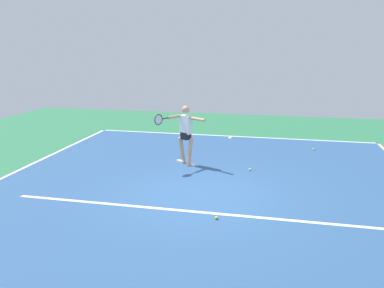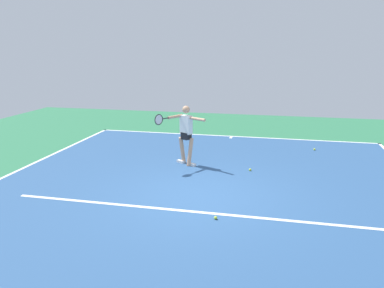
# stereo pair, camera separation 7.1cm
# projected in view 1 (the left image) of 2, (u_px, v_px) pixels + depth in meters

# --- Properties ---
(ground_plane) EXTENTS (22.23, 22.23, 0.00)m
(ground_plane) POSITION_uv_depth(u_px,v_px,m) (200.00, 195.00, 8.57)
(ground_plane) COLOR #2D754C
(court_surface) EXTENTS (10.48, 12.28, 0.00)m
(court_surface) POSITION_uv_depth(u_px,v_px,m) (200.00, 195.00, 8.57)
(court_surface) COLOR #2D5484
(court_surface) RESTS_ON ground_plane
(court_line_baseline_near) EXTENTS (10.48, 0.10, 0.01)m
(court_line_baseline_near) POSITION_uv_depth(u_px,v_px,m) (231.00, 136.00, 14.34)
(court_line_baseline_near) COLOR white
(court_line_baseline_near) RESTS_ON ground_plane
(court_line_sideline_right) EXTENTS (0.10, 12.28, 0.01)m
(court_line_sideline_right) POSITION_uv_depth(u_px,v_px,m) (0.00, 179.00, 9.64)
(court_line_sideline_right) COLOR white
(court_line_sideline_right) RESTS_ON ground_plane
(court_line_service) EXTENTS (7.86, 0.10, 0.01)m
(court_line_service) POSITION_uv_depth(u_px,v_px,m) (191.00, 211.00, 7.72)
(court_line_service) COLOR white
(court_line_service) RESTS_ON ground_plane
(court_line_centre_mark) EXTENTS (0.10, 0.30, 0.01)m
(court_line_centre_mark) POSITION_uv_depth(u_px,v_px,m) (230.00, 137.00, 14.15)
(court_line_centre_mark) COLOR white
(court_line_centre_mark) RESTS_ON ground_plane
(tennis_player) EXTENTS (1.29, 1.02, 1.70)m
(tennis_player) POSITION_uv_depth(u_px,v_px,m) (185.00, 131.00, 10.60)
(tennis_player) COLOR tan
(tennis_player) RESTS_ON ground_plane
(tennis_ball_centre_court) EXTENTS (0.07, 0.07, 0.07)m
(tennis_ball_centre_court) POSITION_uv_depth(u_px,v_px,m) (250.00, 170.00, 10.28)
(tennis_ball_centre_court) COLOR #CCE033
(tennis_ball_centre_court) RESTS_ON ground_plane
(tennis_ball_near_player) EXTENTS (0.07, 0.07, 0.07)m
(tennis_ball_near_player) POSITION_uv_depth(u_px,v_px,m) (314.00, 149.00, 12.37)
(tennis_ball_near_player) COLOR #CCE033
(tennis_ball_near_player) RESTS_ON ground_plane
(tennis_ball_near_service_line) EXTENTS (0.07, 0.07, 0.07)m
(tennis_ball_near_service_line) POSITION_uv_depth(u_px,v_px,m) (217.00, 218.00, 7.36)
(tennis_ball_near_service_line) COLOR #C6E53D
(tennis_ball_near_service_line) RESTS_ON ground_plane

